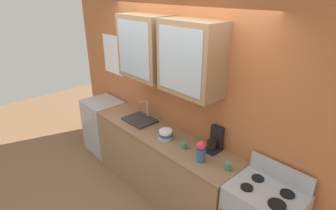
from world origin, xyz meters
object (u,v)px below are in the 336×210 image
bowl_stack (166,135)px  vase (201,151)px  sink_faucet (140,119)px  cup_near_sink (228,166)px  dishwasher (104,126)px  cup_near_bowls (184,145)px  coffee_maker (214,142)px

bowl_stack → vase: (0.62, -0.05, 0.07)m
sink_faucet → cup_near_sink: sink_faucet is taller
dishwasher → sink_faucet: bearing=1.8°
cup_near_sink → cup_near_bowls: (-0.61, -0.04, -0.00)m
vase → cup_near_sink: bearing=17.1°
vase → coffee_maker: 0.29m
sink_faucet → bowl_stack: 0.62m
sink_faucet → dishwasher: (-1.01, -0.03, -0.49)m
sink_faucet → cup_near_bowls: bearing=-3.8°
dishwasher → cup_near_bowls: bearing=-0.9°
vase → coffee_maker: (-0.04, 0.29, -0.02)m
bowl_stack → coffee_maker: 0.63m
cup_near_bowls → coffee_maker: 0.36m
cup_near_bowls → dishwasher: bearing=179.1°
sink_faucet → cup_near_sink: bearing=-0.8°
coffee_maker → cup_near_sink: bearing=-29.9°
sink_faucet → coffee_maker: coffee_maker is taller
bowl_stack → sink_faucet: bearing=174.0°
sink_faucet → bowl_stack: bearing=-6.0°
vase → dishwasher: bearing=178.0°
cup_near_sink → bowl_stack: bearing=-177.2°
bowl_stack → dishwasher: size_ratio=0.20×
vase → cup_near_sink: (0.30, 0.09, -0.08)m
bowl_stack → cup_near_bowls: size_ratio=1.91×
sink_faucet → vase: sink_faucet is taller
vase → coffee_maker: bearing=98.5°
coffee_maker → bowl_stack: bearing=-157.2°
vase → cup_near_bowls: 0.32m
coffee_maker → sink_faucet: bearing=-171.6°
sink_faucet → vase: bearing=-5.2°
cup_near_bowls → bowl_stack: bearing=-179.5°
dishwasher → coffee_maker: (2.21, 0.21, 0.57)m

